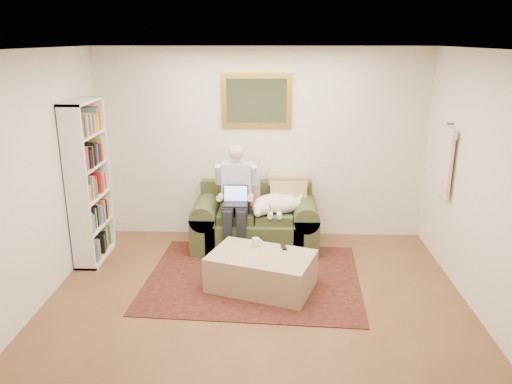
# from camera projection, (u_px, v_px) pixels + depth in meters

# --- Properties ---
(room_shell) EXTENTS (4.51, 5.00, 2.61)m
(room_shell) POSITION_uv_depth(u_px,v_px,m) (255.00, 190.00, 4.77)
(room_shell) COLOR brown
(room_shell) RESTS_ON ground
(rug) EXTENTS (2.57, 2.11, 0.01)m
(rug) POSITION_uv_depth(u_px,v_px,m) (253.00, 277.00, 5.86)
(rug) COLOR black
(rug) RESTS_ON room_shell
(sofa) EXTENTS (1.65, 0.84, 0.99)m
(sofa) POSITION_uv_depth(u_px,v_px,m) (255.00, 226.00, 6.69)
(sofa) COLOR #3C4625
(sofa) RESTS_ON room_shell
(seated_man) EXTENTS (0.54, 0.78, 1.39)m
(seated_man) POSITION_uv_depth(u_px,v_px,m) (236.00, 200.00, 6.44)
(seated_man) COLOR #8C98D8
(seated_man) RESTS_ON sofa
(laptop) EXTENTS (0.32, 0.25, 0.23)m
(laptop) POSITION_uv_depth(u_px,v_px,m) (235.00, 199.00, 6.36)
(laptop) COLOR black
(laptop) RESTS_ON seated_man
(sleeping_dog) EXTENTS (0.68, 0.43, 0.25)m
(sleeping_dog) POSITION_uv_depth(u_px,v_px,m) (278.00, 203.00, 6.50)
(sleeping_dog) COLOR white
(sleeping_dog) RESTS_ON sofa
(ottoman) EXTENTS (1.28, 1.03, 0.41)m
(ottoman) POSITION_uv_depth(u_px,v_px,m) (261.00, 271.00, 5.57)
(ottoman) COLOR tan
(ottoman) RESTS_ON room_shell
(coffee_mug) EXTENTS (0.08, 0.08, 0.10)m
(coffee_mug) POSITION_uv_depth(u_px,v_px,m) (256.00, 242.00, 5.72)
(coffee_mug) COLOR white
(coffee_mug) RESTS_ON ottoman
(tv_remote) EXTENTS (0.07, 0.16, 0.02)m
(tv_remote) POSITION_uv_depth(u_px,v_px,m) (284.00, 247.00, 5.69)
(tv_remote) COLOR black
(tv_remote) RESTS_ON ottoman
(bookshelf) EXTENTS (0.28, 0.80, 2.00)m
(bookshelf) POSITION_uv_depth(u_px,v_px,m) (88.00, 182.00, 6.12)
(bookshelf) COLOR white
(bookshelf) RESTS_ON room_shell
(wall_mirror) EXTENTS (0.94, 0.04, 0.72)m
(wall_mirror) POSITION_uv_depth(u_px,v_px,m) (257.00, 101.00, 6.62)
(wall_mirror) COLOR gold
(wall_mirror) RESTS_ON room_shell
(hanging_shirt) EXTENTS (0.06, 0.52, 0.90)m
(hanging_shirt) POSITION_uv_depth(u_px,v_px,m) (445.00, 157.00, 5.87)
(hanging_shirt) COLOR beige
(hanging_shirt) RESTS_ON room_shell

